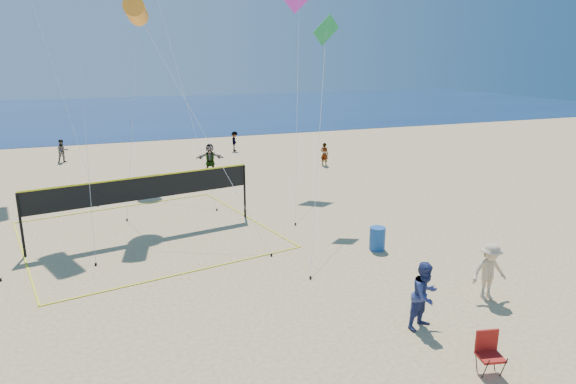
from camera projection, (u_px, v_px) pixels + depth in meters
name	position (u px, v px, depth m)	size (l,w,h in m)	color
ocean	(117.00, 112.00, 66.97)	(140.00, 50.00, 0.03)	navy
bystander_a	(425.00, 295.00, 14.08)	(0.94, 0.73, 1.93)	navy
bystander_b	(489.00, 271.00, 15.77)	(1.17, 0.67, 1.81)	#CEB189
far_person_1	(210.00, 158.00, 32.67)	(1.75, 0.56, 1.88)	gray
far_person_2	(324.00, 154.00, 34.86)	(0.57, 0.38, 1.57)	gray
far_person_3	(62.00, 151.00, 35.88)	(0.78, 0.61, 1.61)	gray
far_person_4	(235.00, 141.00, 40.19)	(0.98, 0.57, 1.52)	gray
camp_chair	(489.00, 350.00, 12.15)	(0.66, 0.78, 1.16)	maroon
trash_barrel	(377.00, 239.00, 19.88)	(0.60, 0.60, 0.91)	#174A97
volleyball_net	(144.00, 195.00, 21.20)	(11.08, 10.96, 2.53)	black
kite_2	(136.00, 11.00, 22.13)	(4.34, 8.29, 9.75)	orange
kite_4	(325.00, 46.00, 22.45)	(4.43, 7.30, 9.10)	green
kite_5	(299.00, 3.00, 28.38)	(4.46, 8.41, 11.59)	#F535D8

